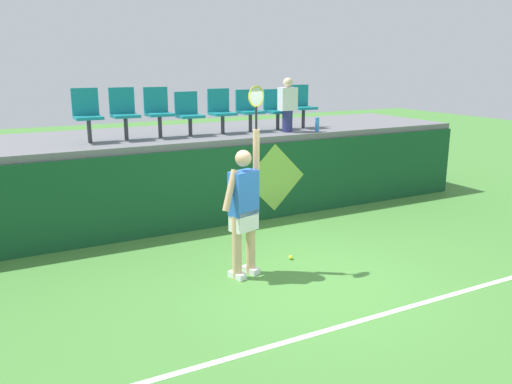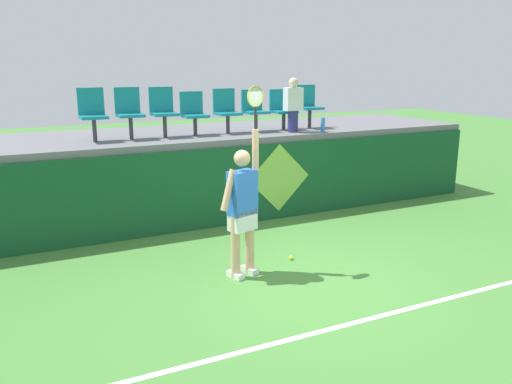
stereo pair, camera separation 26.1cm
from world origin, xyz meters
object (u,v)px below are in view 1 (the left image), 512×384
at_px(stadium_chair_1, 124,111).
at_px(stadium_chair_6, 276,108).
at_px(stadium_chair_0, 87,112).
at_px(stadium_chair_7, 302,104).
at_px(stadium_chair_4, 221,109).
at_px(tennis_ball, 291,257).
at_px(spectator_0, 288,104).
at_px(stadium_chair_5, 249,108).
at_px(water_bottle, 317,124).
at_px(stadium_chair_3, 188,112).
at_px(stadium_chair_2, 158,110).
at_px(tennis_player, 244,206).

xyz_separation_m(stadium_chair_1, stadium_chair_6, (3.04, -0.00, -0.07)).
bearing_deg(stadium_chair_1, stadium_chair_0, 179.93).
bearing_deg(stadium_chair_7, stadium_chair_4, 179.97).
relative_size(tennis_ball, spectator_0, 0.06).
relative_size(stadium_chair_1, stadium_chair_6, 1.13).
bearing_deg(tennis_ball, spectator_0, 60.26).
height_order(stadium_chair_0, spectator_0, spectator_0).
xyz_separation_m(stadium_chair_5, spectator_0, (0.62, -0.44, 0.09)).
distance_m(tennis_ball, stadium_chair_4, 3.50).
height_order(water_bottle, stadium_chair_6, stadium_chair_6).
xyz_separation_m(stadium_chair_3, stadium_chair_5, (1.24, -0.00, 0.01)).
bearing_deg(stadium_chair_2, water_bottle, -12.71).
bearing_deg(tennis_ball, stadium_chair_5, 74.91).
height_order(stadium_chair_6, spectator_0, spectator_0).
distance_m(stadium_chair_3, stadium_chair_4, 0.65).
relative_size(stadium_chair_3, stadium_chair_4, 0.95).
height_order(stadium_chair_3, stadium_chair_4, stadium_chair_4).
bearing_deg(stadium_chair_2, stadium_chair_1, 179.97).
xyz_separation_m(stadium_chair_0, stadium_chair_4, (2.46, -0.00, -0.05)).
relative_size(stadium_chair_6, spectator_0, 0.77).
bearing_deg(stadium_chair_1, water_bottle, -10.61).
bearing_deg(stadium_chair_7, tennis_player, -133.04).
relative_size(stadium_chair_3, stadium_chair_6, 1.00).
bearing_deg(stadium_chair_0, tennis_player, -65.71).
xyz_separation_m(stadium_chair_0, stadium_chair_5, (3.05, -0.01, -0.06)).
distance_m(tennis_ball, stadium_chair_7, 4.04).
bearing_deg(stadium_chair_7, tennis_ball, -124.75).
bearing_deg(stadium_chair_0, stadium_chair_4, -0.03).
xyz_separation_m(tennis_player, stadium_chair_7, (2.88, 3.08, 1.05)).
distance_m(tennis_player, stadium_chair_1, 3.35).
height_order(stadium_chair_0, stadium_chair_2, stadium_chair_0).
bearing_deg(tennis_player, water_bottle, 40.57).
height_order(water_bottle, stadium_chair_1, stadium_chair_1).
relative_size(tennis_player, spectator_0, 2.49).
relative_size(stadium_chair_2, stadium_chair_5, 1.11).
bearing_deg(stadium_chair_5, stadium_chair_7, 0.15).
xyz_separation_m(stadium_chair_0, stadium_chair_6, (3.66, -0.00, -0.07)).
xyz_separation_m(tennis_ball, stadium_chair_0, (-2.27, 2.88, 2.02)).
distance_m(stadium_chair_4, stadium_chair_7, 1.81).
height_order(tennis_player, water_bottle, tennis_player).
distance_m(stadium_chair_5, stadium_chair_6, 0.62).
height_order(tennis_ball, stadium_chair_6, stadium_chair_6).
distance_m(stadium_chair_0, stadium_chair_2, 1.23).
distance_m(stadium_chair_4, spectator_0, 1.29).
xyz_separation_m(stadium_chair_3, stadium_chair_6, (1.86, -0.00, 0.00)).
distance_m(stadium_chair_2, stadium_chair_6, 2.43).
xyz_separation_m(tennis_ball, stadium_chair_2, (-1.04, 2.88, 2.01)).
height_order(tennis_player, stadium_chair_2, tennis_player).
height_order(water_bottle, stadium_chair_5, stadium_chair_5).
bearing_deg(spectator_0, stadium_chair_1, 171.64).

